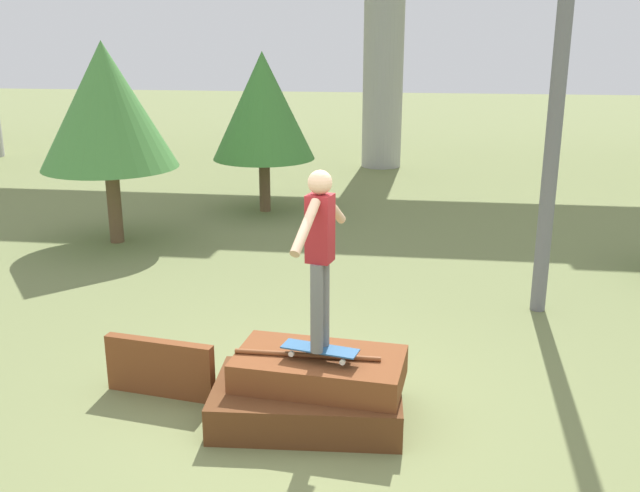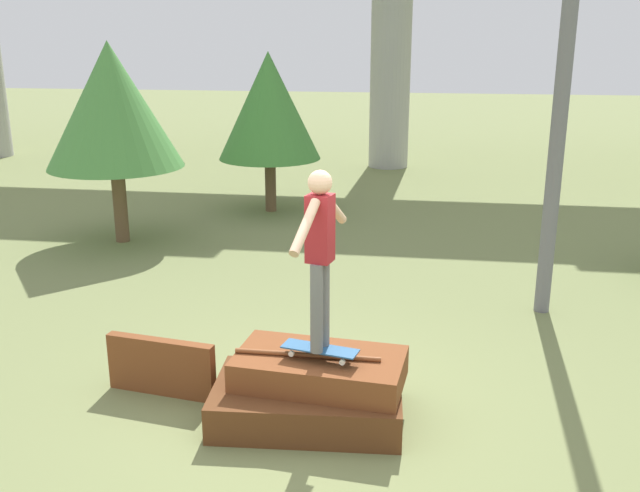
{
  "view_description": "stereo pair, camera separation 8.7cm",
  "coord_description": "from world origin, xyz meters",
  "px_view_note": "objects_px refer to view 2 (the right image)",
  "views": [
    {
      "loc": [
        0.95,
        -6.17,
        3.65
      ],
      "look_at": [
        0.13,
        -0.06,
        1.8
      ],
      "focal_mm": 40.0,
      "sensor_mm": 36.0,
      "label": 1
    },
    {
      "loc": [
        1.04,
        -6.15,
        3.65
      ],
      "look_at": [
        0.13,
        -0.06,
        1.8
      ],
      "focal_mm": 40.0,
      "sensor_mm": 36.0,
      "label": 2
    }
  ],
  "objects_px": {
    "skateboard": "(320,349)",
    "tree_behind_right": "(269,106)",
    "skater": "(320,247)",
    "utility_pole": "(566,45)",
    "tree_behind_left": "(112,106)"
  },
  "relations": [
    {
      "from": "skateboard",
      "to": "tree_behind_left",
      "type": "xyz_separation_m",
      "value": [
        -4.48,
        5.72,
        1.66
      ]
    },
    {
      "from": "tree_behind_right",
      "to": "skater",
      "type": "bearing_deg",
      "value": -74.64
    },
    {
      "from": "utility_pole",
      "to": "tree_behind_left",
      "type": "bearing_deg",
      "value": 161.3
    },
    {
      "from": "utility_pole",
      "to": "tree_behind_right",
      "type": "relative_size",
      "value": 2.05
    },
    {
      "from": "skateboard",
      "to": "skater",
      "type": "height_order",
      "value": "skater"
    },
    {
      "from": "skateboard",
      "to": "skater",
      "type": "distance_m",
      "value": 1.01
    },
    {
      "from": "utility_pole",
      "to": "skater",
      "type": "bearing_deg",
      "value": -127.61
    },
    {
      "from": "utility_pole",
      "to": "tree_behind_right",
      "type": "distance_m",
      "value": 7.13
    },
    {
      "from": "skater",
      "to": "tree_behind_right",
      "type": "distance_m",
      "value": 8.69
    },
    {
      "from": "skater",
      "to": "tree_behind_left",
      "type": "distance_m",
      "value": 7.3
    },
    {
      "from": "tree_behind_right",
      "to": "utility_pole",
      "type": "bearing_deg",
      "value": -46.02
    },
    {
      "from": "utility_pole",
      "to": "tree_behind_right",
      "type": "bearing_deg",
      "value": 133.98
    },
    {
      "from": "skateboard",
      "to": "tree_behind_right",
      "type": "xyz_separation_m",
      "value": [
        -2.3,
        8.37,
        1.42
      ]
    },
    {
      "from": "utility_pole",
      "to": "tree_behind_left",
      "type": "height_order",
      "value": "utility_pole"
    },
    {
      "from": "utility_pole",
      "to": "tree_behind_right",
      "type": "xyz_separation_m",
      "value": [
        -4.87,
        5.04,
        -1.3
      ]
    }
  ]
}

